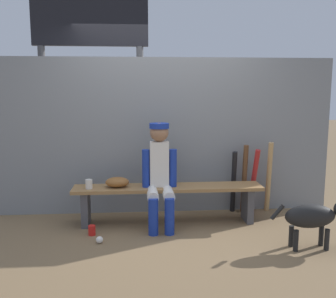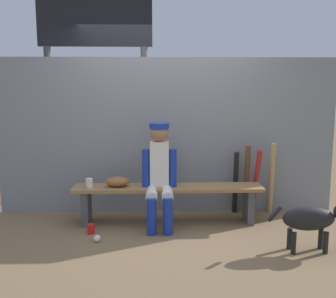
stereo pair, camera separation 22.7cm
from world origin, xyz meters
The scene contains 14 objects.
ground_plane centered at (0.00, 0.00, 0.00)m, with size 30.00×30.00×0.00m, color brown.
chainlink_fence centered at (0.00, 0.46, 1.00)m, with size 4.35×0.03×2.00m, color gray.
dugout_bench centered at (0.00, 0.00, 0.35)m, with size 2.26×0.36×0.46m.
player_seated centered at (-0.10, -0.11, 0.66)m, with size 0.41×0.55×1.22m.
baseball_glove centered at (-0.60, 0.00, 0.52)m, with size 0.28×0.20×0.12m, color brown.
bat_aluminum_black centered at (0.88, 0.32, 0.41)m, with size 0.06×0.06×0.82m, color black.
bat_wood_dark centered at (1.02, 0.31, 0.45)m, with size 0.06×0.06×0.90m, color brown.
bat_aluminum_red centered at (1.13, 0.29, 0.43)m, with size 0.06×0.06×0.87m, color #B22323.
bat_wood_tan centered at (1.34, 0.30, 0.47)m, with size 0.06×0.06×0.94m, color tan.
baseball centered at (-0.77, -0.57, 0.04)m, with size 0.07×0.07×0.07m, color white.
cup_on_ground centered at (-0.87, -0.33, 0.06)m, with size 0.08×0.08×0.11m, color red.
cup_on_bench centered at (-0.93, -0.05, 0.51)m, with size 0.08×0.08×0.11m, color silver.
scoreboard centered at (-0.94, 1.16, 2.32)m, with size 1.88×0.27×3.39m.
dog centered at (1.43, -0.87, 0.34)m, with size 0.84×0.20×0.49m.
Camera 1 is at (-0.35, -4.47, 1.61)m, focal length 41.20 mm.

